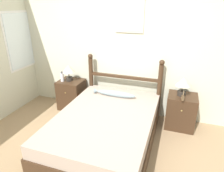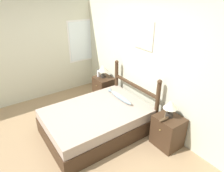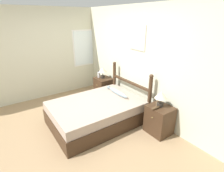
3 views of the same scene
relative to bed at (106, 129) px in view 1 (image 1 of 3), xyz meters
name	(u,v)px [view 1 (image 1 of 3)]	position (x,y,z in m)	size (l,w,h in m)	color
ground_plane	(89,170)	(-0.02, -0.60, -0.26)	(16.00, 16.00, 0.00)	#9E7F5B
wall_back	(126,48)	(-0.02, 1.13, 1.02)	(6.40, 0.08, 2.55)	beige
bed	(106,129)	(0.00, 0.00, 0.00)	(1.41, 2.01, 0.52)	#3D2819
headboard	(124,84)	(0.00, 0.97, 0.37)	(1.42, 0.09, 1.16)	#3D2819
nightstand_left	(72,94)	(-1.07, 0.86, 0.04)	(0.48, 0.45, 0.60)	#3D2819
nightstand_right	(181,111)	(1.07, 0.86, 0.04)	(0.48, 0.45, 0.60)	#3D2819
table_lamp_left	(69,70)	(-1.10, 0.86, 0.56)	(0.25, 0.25, 0.32)	#2D2823
table_lamp_right	(183,83)	(1.04, 0.86, 0.56)	(0.25, 0.25, 0.32)	#2D2823
bottle	(62,77)	(-1.21, 0.78, 0.44)	(0.07, 0.07, 0.21)	white
model_boat	(183,98)	(1.07, 0.72, 0.37)	(0.06, 0.25, 0.15)	#4C3823
fish_pillow	(114,94)	(-0.07, 0.62, 0.32)	(0.76, 0.10, 0.11)	#8499A3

